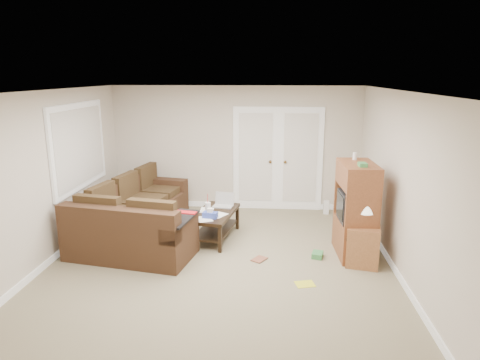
# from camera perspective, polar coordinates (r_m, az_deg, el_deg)

# --- Properties ---
(floor) EXTENTS (5.50, 5.50, 0.00)m
(floor) POSITION_cam_1_polar(r_m,az_deg,el_deg) (6.45, -2.68, -11.01)
(floor) COLOR gray
(floor) RESTS_ON ground
(ceiling) EXTENTS (5.00, 5.50, 0.02)m
(ceiling) POSITION_cam_1_polar(r_m,az_deg,el_deg) (5.85, -2.96, 11.80)
(ceiling) COLOR white
(ceiling) RESTS_ON wall_back
(wall_left) EXTENTS (0.02, 5.50, 2.50)m
(wall_left) POSITION_cam_1_polar(r_m,az_deg,el_deg) (6.80, -24.19, 0.25)
(wall_left) COLOR beige
(wall_left) RESTS_ON floor
(wall_right) EXTENTS (0.02, 5.50, 2.50)m
(wall_right) POSITION_cam_1_polar(r_m,az_deg,el_deg) (6.23, 20.65, -0.59)
(wall_right) COLOR beige
(wall_right) RESTS_ON floor
(wall_back) EXTENTS (5.00, 0.02, 2.50)m
(wall_back) POSITION_cam_1_polar(r_m,az_deg,el_deg) (8.70, -0.54, 4.25)
(wall_back) COLOR beige
(wall_back) RESTS_ON floor
(wall_front) EXTENTS (5.00, 0.02, 2.50)m
(wall_front) POSITION_cam_1_polar(r_m,az_deg,el_deg) (3.46, -8.63, -11.31)
(wall_front) COLOR beige
(wall_front) RESTS_ON floor
(baseboards) EXTENTS (5.00, 5.50, 0.10)m
(baseboards) POSITION_cam_1_polar(r_m,az_deg,el_deg) (6.42, -2.68, -10.60)
(baseboards) COLOR white
(baseboards) RESTS_ON floor
(french_doors) EXTENTS (1.80, 0.05, 2.13)m
(french_doors) POSITION_cam_1_polar(r_m,az_deg,el_deg) (8.68, 5.05, 2.72)
(french_doors) COLOR white
(french_doors) RESTS_ON floor
(window_left) EXTENTS (0.05, 1.92, 1.42)m
(window_left) POSITION_cam_1_polar(r_m,az_deg,el_deg) (7.61, -20.64, 4.23)
(window_left) COLOR white
(window_left) RESTS_ON wall_left
(sectional_sofa) EXTENTS (2.03, 3.13, 0.88)m
(sectional_sofa) POSITION_cam_1_polar(r_m,az_deg,el_deg) (7.41, -13.71, -5.14)
(sectional_sofa) COLOR #422A19
(sectional_sofa) RESTS_ON floor
(coffee_table) EXTENTS (0.77, 1.25, 0.79)m
(coffee_table) POSITION_cam_1_polar(r_m,az_deg,el_deg) (7.27, -3.27, -5.82)
(coffee_table) COLOR black
(coffee_table) RESTS_ON floor
(tv_armoire) EXTENTS (0.54, 0.92, 1.55)m
(tv_armoire) POSITION_cam_1_polar(r_m,az_deg,el_deg) (6.71, 15.13, -3.80)
(tv_armoire) COLOR brown
(tv_armoire) RESTS_ON floor
(side_cabinet) EXTENTS (0.54, 0.54, 0.96)m
(side_cabinet) POSITION_cam_1_polar(r_m,az_deg,el_deg) (6.52, 16.09, -7.97)
(side_cabinet) COLOR #9D6339
(side_cabinet) RESTS_ON floor
(space_heater) EXTENTS (0.12, 0.11, 0.27)m
(space_heater) POSITION_cam_1_polar(r_m,az_deg,el_deg) (8.71, 11.44, -3.59)
(space_heater) COLOR white
(space_heater) RESTS_ON floor
(floor_magazine) EXTENTS (0.29, 0.25, 0.01)m
(floor_magazine) POSITION_cam_1_polar(r_m,az_deg,el_deg) (5.91, 8.65, -13.55)
(floor_magazine) COLOR yellow
(floor_magazine) RESTS_ON floor
(floor_greenbox) EXTENTS (0.20, 0.24, 0.08)m
(floor_greenbox) POSITION_cam_1_polar(r_m,az_deg,el_deg) (6.71, 10.29, -9.79)
(floor_greenbox) COLOR #3E8947
(floor_greenbox) RESTS_ON floor
(floor_book) EXTENTS (0.27, 0.29, 0.02)m
(floor_book) POSITION_cam_1_polar(r_m,az_deg,el_deg) (6.59, 1.96, -10.34)
(floor_book) COLOR brown
(floor_book) RESTS_ON floor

